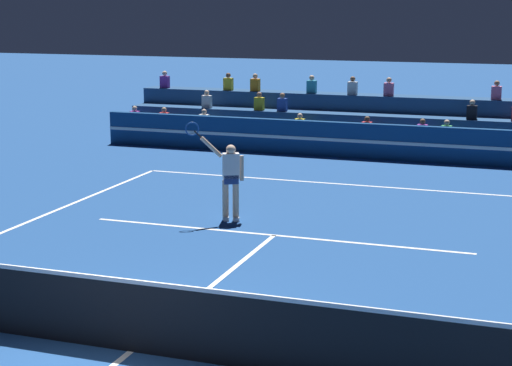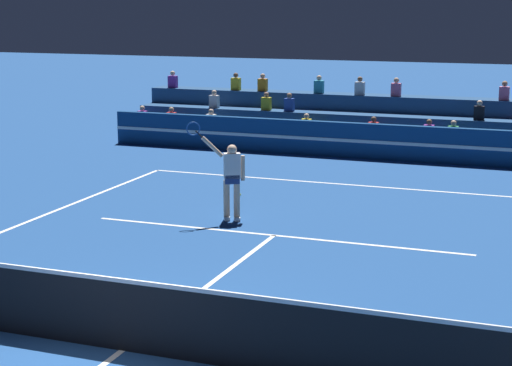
{
  "view_description": "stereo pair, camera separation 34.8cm",
  "coord_description": "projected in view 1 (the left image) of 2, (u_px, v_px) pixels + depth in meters",
  "views": [
    {
      "loc": [
        5.35,
        -9.97,
        4.78
      ],
      "look_at": [
        -0.39,
        6.39,
        1.1
      ],
      "focal_mm": 60.0,
      "sensor_mm": 36.0,
      "label": 1
    },
    {
      "loc": [
        5.68,
        -9.85,
        4.78
      ],
      "look_at": [
        -0.39,
        6.39,
        1.1
      ],
      "focal_mm": 60.0,
      "sensor_mm": 36.0,
      "label": 2
    }
  ],
  "objects": [
    {
      "name": "sponsor_banner_wall",
      "position": [
        369.0,
        141.0,
        26.5
      ],
      "size": [
        18.0,
        0.26,
        1.1
      ],
      "color": "navy",
      "rests_on": "ground"
    },
    {
      "name": "tennis_player",
      "position": [
        230.0,
        177.0,
        18.9
      ],
      "size": [
        1.2,
        0.68,
        2.3
      ],
      "color": "beige",
      "rests_on": "ground"
    },
    {
      "name": "ground_plane",
      "position": [
        131.0,
        351.0,
        11.92
      ],
      "size": [
        120.0,
        120.0,
        0.0
      ],
      "primitive_type": "plane",
      "color": "navy"
    },
    {
      "name": "tennis_net",
      "position": [
        130.0,
        315.0,
        11.81
      ],
      "size": [
        12.0,
        0.1,
        1.1
      ],
      "color": "black",
      "rests_on": "ground"
    },
    {
      "name": "court_lines",
      "position": [
        131.0,
        351.0,
        11.92
      ],
      "size": [
        11.1,
        23.9,
        0.01
      ],
      "color": "white",
      "rests_on": "ground"
    },
    {
      "name": "bleacher_stand",
      "position": [
        385.0,
        127.0,
        28.82
      ],
      "size": [
        18.23,
        2.85,
        2.28
      ],
      "color": "navy",
      "rests_on": "ground"
    },
    {
      "name": "tennis_ball",
      "position": [
        237.0,
        195.0,
        21.49
      ],
      "size": [
        0.07,
        0.07,
        0.07
      ],
      "primitive_type": "sphere",
      "color": "#C6DB33",
      "rests_on": "ground"
    }
  ]
}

